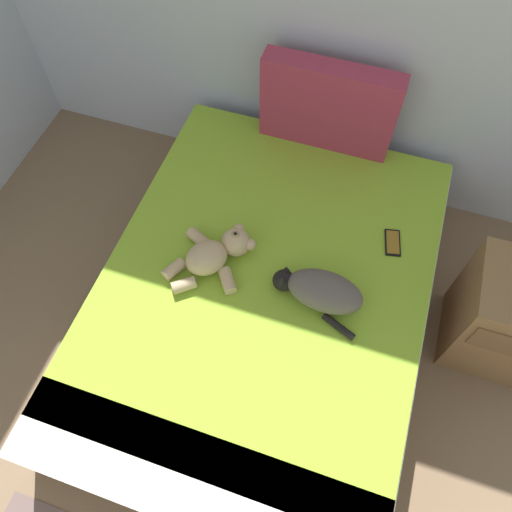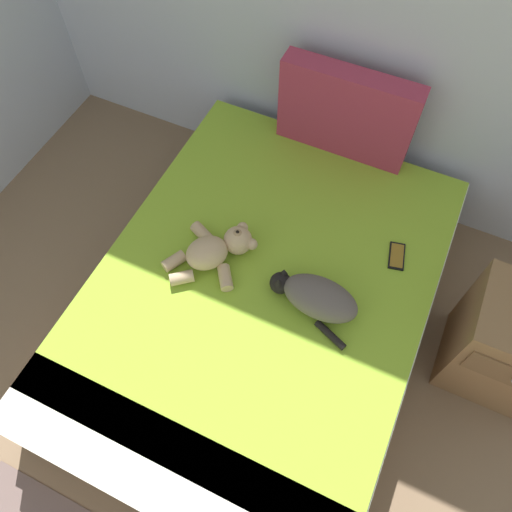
# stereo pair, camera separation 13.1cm
# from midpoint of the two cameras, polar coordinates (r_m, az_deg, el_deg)

# --- Properties ---
(wall_back) EXTENTS (4.43, 0.06, 2.47)m
(wall_back) POSITION_cam_midpoint_polar(r_m,az_deg,el_deg) (2.45, 22.34, 24.92)
(wall_back) COLOR silver
(wall_back) RESTS_ON ground_plane
(bed) EXTENTS (1.53, 2.06, 0.45)m
(bed) POSITION_cam_midpoint_polar(r_m,az_deg,el_deg) (2.48, 2.04, -5.76)
(bed) COLOR olive
(bed) RESTS_ON ground_plane
(patterned_cushion) EXTENTS (0.69, 0.12, 0.48)m
(patterned_cushion) POSITION_cam_midpoint_polar(r_m,az_deg,el_deg) (2.65, 11.73, 15.69)
(patterned_cushion) COLOR #A5334C
(patterned_cushion) RESTS_ON bed
(cat) EXTENTS (0.42, 0.26, 0.15)m
(cat) POSITION_cam_midpoint_polar(r_m,az_deg,el_deg) (2.19, 8.60, -4.74)
(cat) COLOR #59514C
(cat) RESTS_ON bed
(teddy_bear) EXTENTS (0.38, 0.42, 0.15)m
(teddy_bear) POSITION_cam_midpoint_polar(r_m,az_deg,el_deg) (2.30, -2.98, 0.62)
(teddy_bear) COLOR tan
(teddy_bear) RESTS_ON bed
(cell_phone) EXTENTS (0.10, 0.16, 0.01)m
(cell_phone) POSITION_cam_midpoint_polar(r_m,az_deg,el_deg) (2.45, 17.30, -0.07)
(cell_phone) COLOR black
(cell_phone) RESTS_ON bed
(nightstand) EXTENTS (0.47, 0.45, 0.60)m
(nightstand) POSITION_cam_midpoint_polar(r_m,az_deg,el_deg) (2.62, 28.42, -9.07)
(nightstand) COLOR olive
(nightstand) RESTS_ON ground_plane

